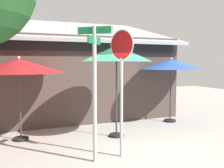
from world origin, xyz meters
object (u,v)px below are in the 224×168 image
at_px(patio_umbrella_forest_green_center, 117,54).
at_px(patio_umbrella_royal_blue_right, 171,65).
at_px(stop_sign, 122,70).
at_px(patio_umbrella_crimson_left, 19,66).
at_px(street_sign_post, 95,81).

bearing_deg(patio_umbrella_forest_green_center, patio_umbrella_royal_blue_right, 21.44).
xyz_separation_m(stop_sign, patio_umbrella_forest_green_center, (0.57, 1.61, 0.44)).
bearing_deg(stop_sign, patio_umbrella_crimson_left, 132.67).
distance_m(street_sign_post, patio_umbrella_crimson_left, 2.85).
bearing_deg(stop_sign, patio_umbrella_forest_green_center, 70.42).
bearing_deg(patio_umbrella_royal_blue_right, patio_umbrella_forest_green_center, -158.56).
bearing_deg(stop_sign, patio_umbrella_royal_blue_right, 39.12).
distance_m(stop_sign, patio_umbrella_royal_blue_right, 4.26).
relative_size(patio_umbrella_forest_green_center, patio_umbrella_royal_blue_right, 1.16).
height_order(street_sign_post, patio_umbrella_crimson_left, street_sign_post).
bearing_deg(street_sign_post, patio_umbrella_forest_green_center, 52.94).
height_order(patio_umbrella_crimson_left, patio_umbrella_royal_blue_right, patio_umbrella_royal_blue_right).
xyz_separation_m(street_sign_post, stop_sign, (0.69, 0.06, 0.22)).
bearing_deg(patio_umbrella_crimson_left, patio_umbrella_forest_green_center, -15.06).
bearing_deg(patio_umbrella_forest_green_center, stop_sign, -109.58).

